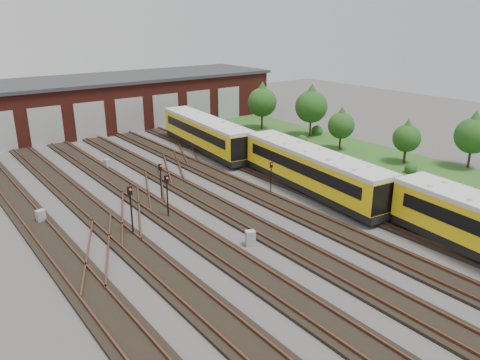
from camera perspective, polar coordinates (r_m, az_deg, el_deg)
ground at (r=31.62m, az=8.20°, el=-6.69°), size 120.00×120.00×0.00m
track_network at (r=31.84m, az=7.24°, el=-6.24°), size 30.40×70.00×0.33m
maintenance_shed at (r=64.03m, az=-18.05°, el=8.85°), size 51.00×12.50×6.35m
grass_verge at (r=51.34m, az=15.41°, el=3.06°), size 8.00×55.00×0.05m
metro_train at (r=38.52m, az=8.82°, el=1.28°), size 4.54×47.94×3.25m
signal_mast_0 at (r=37.13m, az=-9.65°, el=0.39°), size 0.29×0.27×2.95m
signal_mast_1 at (r=31.07m, az=-13.16°, el=-2.96°), size 0.29×0.27×3.51m
signal_mast_2 at (r=33.48m, az=-8.89°, el=-1.32°), size 0.30×0.28×3.25m
signal_mast_3 at (r=37.86m, az=3.81°, el=0.75°), size 0.24×0.23×2.73m
relay_cabinet_0 at (r=35.82m, az=-23.12°, el=-4.11°), size 0.62×0.54×0.95m
relay_cabinet_1 at (r=46.52m, az=-15.88°, el=1.90°), size 0.62×0.55×0.89m
relay_cabinet_2 at (r=29.80m, az=1.26°, el=-7.11°), size 0.75×0.70×1.00m
relay_cabinet_3 at (r=49.35m, az=0.21°, el=3.76°), size 0.74×0.65×1.10m
relay_cabinet_4 at (r=48.48m, az=5.59°, el=3.32°), size 0.67×0.59×1.00m
tree_0 at (r=60.30m, az=2.73°, el=9.87°), size 3.69×3.69×6.11m
tree_1 at (r=51.73m, az=12.26°, el=6.89°), size 2.86×2.86×4.74m
tree_2 at (r=56.95m, az=8.71°, el=9.30°), size 3.86×3.86×6.39m
tree_3 at (r=48.53m, az=19.70°, el=5.19°), size 2.70×2.70×4.47m
tree_4 at (r=49.16m, az=26.60°, el=5.31°), size 3.38×3.38×5.60m
bush_0 at (r=46.11m, az=20.11°, el=1.46°), size 1.14×1.14×1.14m
bush_1 at (r=53.79m, az=7.58°, el=4.97°), size 1.24×1.24×1.24m
bush_2 at (r=58.47m, az=9.38°, el=6.12°), size 1.40×1.40×1.40m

